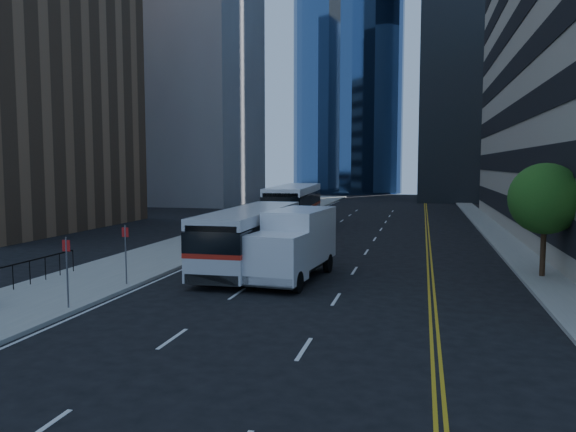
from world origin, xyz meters
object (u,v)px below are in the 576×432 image
object	(u,v)px
box_truck	(294,243)
bus_front	(251,236)
street_tree	(545,199)
bus_rear	(294,205)

from	to	relation	value
box_truck	bus_front	bearing A→B (deg)	146.08
street_tree	bus_front	xyz separation A→B (m)	(-13.62, -0.42, -2.02)
street_tree	bus_front	distance (m)	13.78
bus_front	bus_rear	distance (m)	18.51
box_truck	bus_rear	bearing A→B (deg)	108.68
bus_rear	bus_front	bearing A→B (deg)	-87.89
bus_front	box_truck	xyz separation A→B (m)	(2.72, -2.26, 0.02)
street_tree	box_truck	distance (m)	11.41
bus_rear	box_truck	distance (m)	21.20
street_tree	bus_rear	distance (m)	23.87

